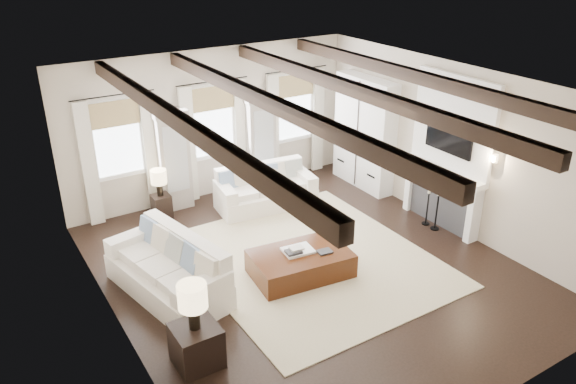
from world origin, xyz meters
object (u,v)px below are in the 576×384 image
side_table_front (197,345)px  side_table_back (162,207)px  sofa_back (265,190)px  ottoman (300,264)px  sofa_left (171,270)px

side_table_front → side_table_back: (1.12, 4.29, -0.03)m
sofa_back → side_table_back: size_ratio=4.05×
ottoman → side_table_back: bearing=118.0°
side_table_back → side_table_front: bearing=-104.6°
ottoman → side_table_front: bearing=-148.9°
sofa_left → side_table_front: 1.82m
side_table_front → side_table_back: size_ratio=1.12×
sofa_left → side_table_front: (-0.34, -1.78, -0.09)m
sofa_left → ottoman: (2.03, -0.71, -0.18)m
sofa_back → sofa_left: bearing=-145.8°
side_table_back → ottoman: bearing=-68.8°
sofa_back → sofa_left: size_ratio=0.89×
sofa_back → side_table_front: 4.90m
sofa_left → ottoman: bearing=-19.3°
sofa_back → ottoman: bearing=-107.4°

